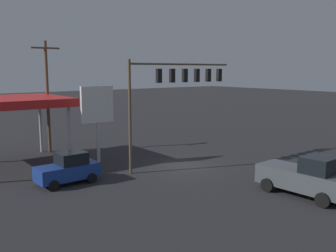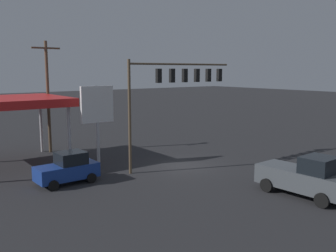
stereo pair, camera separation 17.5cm
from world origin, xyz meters
name	(u,v)px [view 1 (the left image)]	position (x,y,z in m)	size (l,w,h in m)	color
ground_plane	(184,166)	(0.00, 0.00, 0.00)	(200.00, 200.00, 0.00)	#262628
traffic_signal_assembly	(176,83)	(0.32, -0.64, 6.10)	(9.26, 0.43, 7.78)	brown
utility_pole	(47,94)	(6.29, -10.61, 5.02)	(2.40, 0.26, 9.48)	brown
price_sign	(97,108)	(5.09, -3.83, 4.32)	(2.51, 0.27, 5.92)	#B7B7BC
hatchback_crossing	(68,169)	(8.59, -1.08, 0.95)	(3.85, 2.05, 1.97)	navy
pickup_parked	(306,177)	(-1.09, 9.38, 1.11)	(2.48, 5.30, 2.40)	#474C51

